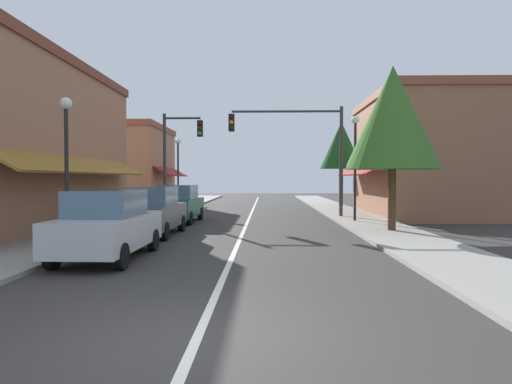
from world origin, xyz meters
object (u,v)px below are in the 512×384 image
Objects in this scene: street_lamp_left_near at (66,146)px; tree_right_near at (393,118)px; traffic_signal_left_corner at (177,150)px; street_lamp_left_far at (178,162)px; traffic_signal_mast_arm at (302,141)px; street_lamp_right_mid at (355,151)px; parked_car_third_left at (179,204)px; parked_car_nearest_left at (108,225)px; parked_car_second_left at (152,211)px; tree_right_far at (341,145)px.

street_lamp_left_near is 11.44m from tree_right_near.
traffic_signal_left_corner is at bearing 140.96° from tree_right_near.
traffic_signal_left_corner reaches higher than street_lamp_left_far.
traffic_signal_mast_arm is at bearing -37.39° from street_lamp_left_far.
street_lamp_left_far is (-9.90, 8.39, -0.15)m from street_lamp_right_mid.
street_lamp_left_near is 0.71× the size of tree_right_near.
tree_right_near is at bearing -22.71° from parked_car_third_left.
parked_car_third_left is 0.70× the size of traffic_signal_mast_arm.
parked_car_third_left is 0.84× the size of street_lamp_right_mid.
parked_car_nearest_left is 1.00× the size of parked_car_second_left.
tree_right_far is at bearing 83.55° from street_lamp_right_mid.
tree_right_far is (10.49, 8.13, 0.82)m from traffic_signal_left_corner.
tree_right_far is (11.49, 19.73, 1.45)m from street_lamp_left_near.
traffic_signal_mast_arm is at bearing 52.21° from street_lamp_left_near.
street_lamp_left_far is (-1.74, 17.96, 2.29)m from parked_car_nearest_left.
traffic_signal_left_corner is at bearing 104.05° from parked_car_third_left.
traffic_signal_left_corner is 9.98m from street_lamp_right_mid.
traffic_signal_mast_arm is 10.30m from tree_right_far.
parked_car_second_left is at bearing -88.44° from parked_car_third_left.
street_lamp_left_near is 22.87m from tree_right_far.
tree_right_far reaches higher than street_lamp_right_mid.
traffic_signal_left_corner is (-6.84, 1.49, -0.35)m from traffic_signal_mast_arm.
traffic_signal_mast_arm reaches higher than street_lamp_left_near.
parked_car_nearest_left is at bearing -45.94° from street_lamp_left_near.
traffic_signal_mast_arm is 9.63m from street_lamp_left_far.
tree_right_near reaches higher than parked_car_second_left.
parked_car_second_left is 9.96m from traffic_signal_mast_arm.
street_lamp_left_near is at bearing -90.77° from street_lamp_left_far.
tree_right_far reaches higher than parked_car_third_left.
parked_car_third_left is 8.22m from street_lamp_left_near.
street_lamp_left_near is at bearing -143.28° from street_lamp_right_mid.
parked_car_third_left is at bearing 76.48° from street_lamp_left_near.
traffic_signal_left_corner is 1.21× the size of street_lamp_left_far.
street_lamp_left_far reaches higher than parked_car_nearest_left.
parked_car_nearest_left is 4.82m from parked_car_second_left.
tree_right_far is (9.64, 16.93, 3.62)m from parked_car_second_left.
tree_right_near is (8.79, 5.72, 3.47)m from parked_car_nearest_left.
parked_car_nearest_left is at bearing -87.79° from parked_car_third_left.
traffic_signal_mast_arm is 12.83m from street_lamp_left_near.
street_lamp_left_far is at bearing 130.71° from tree_right_near.
traffic_signal_left_corner is (-0.86, 3.89, 2.80)m from parked_car_third_left.
street_lamp_left_far is (0.21, 15.93, 0.12)m from street_lamp_left_near.
parked_car_nearest_left is at bearing -113.66° from tree_right_far.
parked_car_nearest_left is 0.69× the size of traffic_signal_mast_arm.
parked_car_second_left is 0.88× the size of street_lamp_left_far.
street_lamp_left_far is at bearing -161.41° from tree_right_far.
street_lamp_right_mid is 0.80× the size of tree_right_far.
traffic_signal_left_corner is 0.91× the size of tree_right_far.
parked_car_second_left is 0.92× the size of street_lamp_left_near.
traffic_signal_mast_arm is 1.32× the size of street_lamp_left_near.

